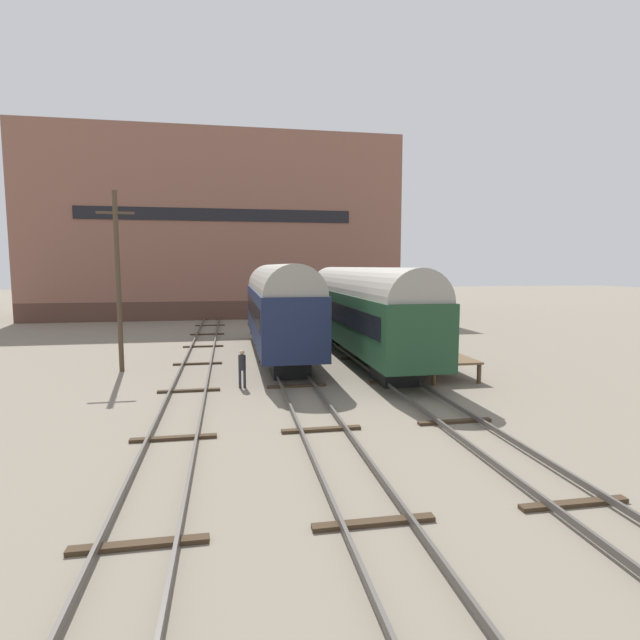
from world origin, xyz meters
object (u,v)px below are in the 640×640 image
object	(u,v)px
bench	(407,334)
train_car_green	(362,307)
person_worker	(242,365)
utility_pole	(118,279)
train_car_navy	(279,305)

from	to	relation	value
bench	train_car_green	bearing A→B (deg)	163.64
train_car_green	person_worker	xyz separation A→B (m)	(-6.99, -5.92, -1.98)
person_worker	utility_pole	bearing A→B (deg)	142.20
train_car_navy	person_worker	distance (m)	8.06
bench	person_worker	world-z (taller)	bench
train_car_navy	train_car_green	size ratio (longest dim) A/B	0.85
bench	utility_pole	bearing A→B (deg)	-177.80
person_worker	bench	bearing A→B (deg)	28.83
person_worker	utility_pole	distance (m)	8.36
person_worker	utility_pole	size ratio (longest dim) A/B	0.19
person_worker	utility_pole	world-z (taller)	utility_pole
train_car_green	bench	world-z (taller)	train_car_green
bench	person_worker	distance (m)	10.79
train_car_navy	utility_pole	world-z (taller)	utility_pole
train_car_navy	bench	world-z (taller)	train_car_navy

